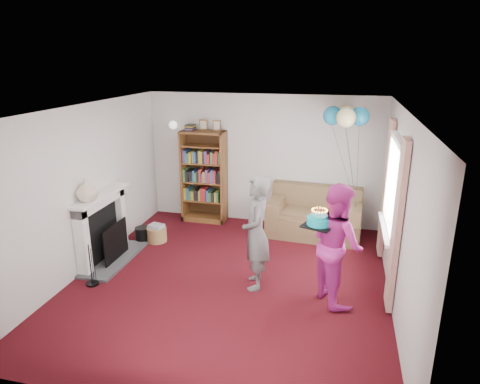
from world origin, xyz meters
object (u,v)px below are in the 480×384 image
(person_magenta, at_px, (337,244))
(birthday_cake, at_px, (319,221))
(sofa, at_px, (315,217))
(person_striped, at_px, (256,233))
(bookcase, at_px, (204,177))

(person_magenta, height_order, birthday_cake, person_magenta)
(sofa, bearing_deg, person_magenta, -75.14)
(sofa, height_order, person_striped, person_striped)
(bookcase, relative_size, person_magenta, 1.23)
(sofa, relative_size, birthday_cake, 4.51)
(bookcase, distance_m, birthday_cake, 3.51)
(bookcase, relative_size, birthday_cake, 5.48)
(bookcase, xyz_separation_m, birthday_cake, (2.38, -2.57, 0.27))
(sofa, bearing_deg, person_striped, -103.77)
(bookcase, height_order, person_striped, bookcase)
(bookcase, xyz_separation_m, person_striped, (1.52, -2.34, -0.07))
(person_striped, height_order, birthday_cake, person_striped)
(bookcase, distance_m, person_striped, 2.79)
(bookcase, bearing_deg, person_magenta, -42.96)
(bookcase, xyz_separation_m, person_magenta, (2.62, -2.44, -0.07))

